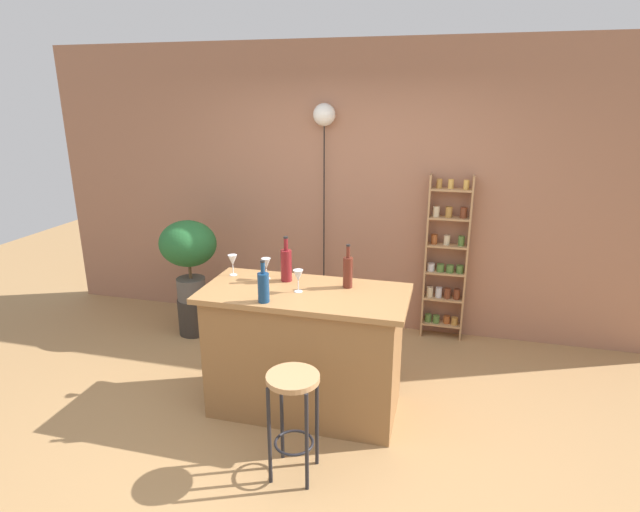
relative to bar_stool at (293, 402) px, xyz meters
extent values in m
plane|color=#A37A4C|center=(-0.13, 0.42, -0.52)|extent=(12.00, 12.00, 0.00)
cube|color=#9E6B51|center=(-0.13, 2.37, 0.88)|extent=(6.40, 0.10, 2.80)
cube|color=olive|center=(-0.13, 0.72, -0.06)|extent=(1.37, 0.65, 0.92)
cube|color=#9E7042|center=(-0.13, 0.72, 0.42)|extent=(1.49, 0.71, 0.04)
cylinder|color=black|center=(-0.12, -0.12, -0.18)|extent=(0.02, 0.02, 0.67)
cylinder|color=black|center=(0.12, -0.12, -0.18)|extent=(0.02, 0.02, 0.67)
cylinder|color=black|center=(-0.12, 0.12, -0.18)|extent=(0.02, 0.02, 0.67)
cylinder|color=black|center=(0.12, 0.12, -0.18)|extent=(0.02, 0.02, 0.67)
torus|color=black|center=(0.00, 0.00, -0.29)|extent=(0.25, 0.25, 0.02)
cylinder|color=tan|center=(0.00, 0.00, 0.17)|extent=(0.33, 0.33, 0.03)
cube|color=tan|center=(0.64, 2.23, 0.29)|extent=(0.02, 0.14, 1.61)
cube|color=tan|center=(1.02, 2.23, 0.29)|extent=(0.02, 0.14, 1.61)
cube|color=tan|center=(0.83, 2.23, -0.38)|extent=(0.36, 0.14, 0.02)
cylinder|color=#4C7033|center=(0.71, 2.23, -0.34)|extent=(0.06, 0.06, 0.07)
cylinder|color=#4C7033|center=(0.78, 2.22, -0.34)|extent=(0.06, 0.06, 0.07)
cylinder|color=#994C23|center=(0.88, 2.23, -0.34)|extent=(0.06, 0.06, 0.07)
cylinder|color=#AD7A38|center=(0.96, 2.22, -0.34)|extent=(0.06, 0.06, 0.07)
cube|color=tan|center=(0.83, 2.23, -0.11)|extent=(0.36, 0.14, 0.02)
cylinder|color=beige|center=(0.70, 2.22, -0.06)|extent=(0.06, 0.06, 0.10)
cylinder|color=silver|center=(0.79, 2.23, -0.06)|extent=(0.06, 0.06, 0.10)
cylinder|color=brown|center=(0.87, 2.22, -0.06)|extent=(0.06, 0.06, 0.10)
cylinder|color=brown|center=(0.96, 2.22, -0.06)|extent=(0.06, 0.06, 0.10)
cube|color=tan|center=(0.83, 2.23, 0.15)|extent=(0.36, 0.14, 0.02)
cylinder|color=silver|center=(0.70, 2.22, 0.20)|extent=(0.07, 0.07, 0.07)
cylinder|color=#4C7033|center=(0.79, 2.22, 0.20)|extent=(0.07, 0.07, 0.07)
cylinder|color=#4C7033|center=(0.88, 2.22, 0.20)|extent=(0.07, 0.07, 0.07)
cylinder|color=#4C7033|center=(0.97, 2.23, 0.20)|extent=(0.07, 0.07, 0.07)
cube|color=tan|center=(0.83, 2.23, 0.42)|extent=(0.36, 0.14, 0.02)
cylinder|color=#994C23|center=(0.71, 2.24, 0.48)|extent=(0.06, 0.06, 0.09)
cylinder|color=beige|center=(0.83, 2.24, 0.48)|extent=(0.06, 0.06, 0.09)
cylinder|color=#4C7033|center=(0.96, 2.24, 0.48)|extent=(0.06, 0.06, 0.09)
cube|color=tan|center=(0.83, 2.23, 0.69)|extent=(0.36, 0.14, 0.02)
cylinder|color=beige|center=(0.71, 2.22, 0.75)|extent=(0.06, 0.06, 0.10)
cylinder|color=#AD7A38|center=(0.83, 2.23, 0.75)|extent=(0.06, 0.06, 0.10)
cylinder|color=brown|center=(0.96, 2.24, 0.75)|extent=(0.06, 0.06, 0.10)
cube|color=tan|center=(0.83, 2.23, 0.96)|extent=(0.36, 0.14, 0.02)
cylinder|color=#AD7A38|center=(0.72, 2.23, 1.01)|extent=(0.05, 0.05, 0.09)
cylinder|color=gold|center=(0.83, 2.24, 1.01)|extent=(0.05, 0.05, 0.09)
cylinder|color=gold|center=(0.96, 2.22, 1.01)|extent=(0.05, 0.05, 0.09)
cylinder|color=#2D2823|center=(-1.58, 1.68, -0.33)|extent=(0.30, 0.30, 0.37)
cylinder|color=#514C47|center=(-1.58, 1.68, -0.04)|extent=(0.28, 0.28, 0.22)
cylinder|color=brown|center=(-1.58, 1.68, 0.15)|extent=(0.03, 0.03, 0.16)
ellipsoid|color=#23602D|center=(-1.58, 1.68, 0.42)|extent=(0.56, 0.50, 0.45)
cylinder|color=#5B2319|center=(0.15, 0.87, 0.55)|extent=(0.07, 0.07, 0.23)
cylinder|color=#5B2319|center=(0.15, 0.87, 0.71)|extent=(0.03, 0.03, 0.09)
cylinder|color=black|center=(0.15, 0.87, 0.76)|extent=(0.03, 0.03, 0.01)
cylinder|color=maroon|center=(-0.32, 0.89, 0.56)|extent=(0.08, 0.08, 0.24)
cylinder|color=maroon|center=(-0.32, 0.89, 0.73)|extent=(0.03, 0.03, 0.09)
cylinder|color=black|center=(-0.32, 0.89, 0.78)|extent=(0.04, 0.04, 0.01)
cylinder|color=navy|center=(-0.34, 0.45, 0.54)|extent=(0.08, 0.08, 0.20)
cylinder|color=navy|center=(-0.34, 0.45, 0.69)|extent=(0.03, 0.03, 0.08)
cylinder|color=black|center=(-0.34, 0.45, 0.73)|extent=(0.03, 0.03, 0.01)
cylinder|color=silver|center=(-0.77, 0.90, 0.44)|extent=(0.06, 0.06, 0.00)
cylinder|color=silver|center=(-0.77, 0.90, 0.48)|extent=(0.01, 0.01, 0.08)
cone|color=silver|center=(-0.77, 0.90, 0.56)|extent=(0.07, 0.07, 0.08)
cylinder|color=silver|center=(-0.17, 0.69, 0.44)|extent=(0.06, 0.06, 0.00)
cylinder|color=silver|center=(-0.17, 0.69, 0.48)|extent=(0.01, 0.01, 0.08)
cone|color=silver|center=(-0.17, 0.69, 0.56)|extent=(0.07, 0.07, 0.08)
cylinder|color=silver|center=(-0.48, 0.89, 0.44)|extent=(0.06, 0.06, 0.00)
cylinder|color=silver|center=(-0.48, 0.89, 0.48)|extent=(0.01, 0.01, 0.08)
cone|color=silver|center=(-0.48, 0.89, 0.56)|extent=(0.07, 0.07, 0.08)
cylinder|color=black|center=(-0.38, 2.26, 0.55)|extent=(0.01, 0.01, 2.13)
sphere|color=white|center=(-0.38, 2.26, 1.61)|extent=(0.21, 0.21, 0.21)
camera|label=1|loc=(0.84, -2.58, 1.78)|focal=28.80mm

